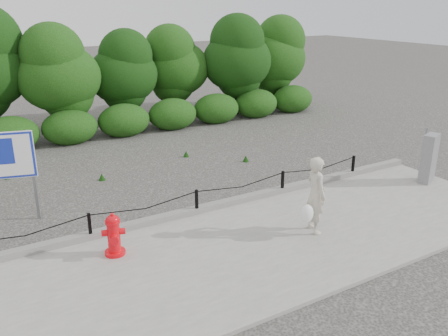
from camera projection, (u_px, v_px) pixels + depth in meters
ground at (197, 217)px, 11.15m from camera, size 90.00×90.00×0.00m
sidewalk at (243, 252)px, 9.52m from camera, size 14.00×4.00×0.08m
curb at (196, 210)px, 11.14m from camera, size 14.00×0.22×0.14m
chain_barrier at (197, 199)px, 11.00m from camera, size 10.06×0.06×0.60m
treeline at (86, 67)px, 17.62m from camera, size 20.30×3.63×4.63m
fire_hydrant at (114, 235)px, 9.21m from camera, size 0.51×0.52×0.87m
pedestrian at (315, 196)px, 10.00m from camera, size 0.77×0.69×1.69m
utility_cabinet at (429, 158)px, 12.86m from camera, size 0.58×0.45×1.49m
advertising_sign at (3, 160)px, 10.39m from camera, size 1.29×0.44×2.13m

